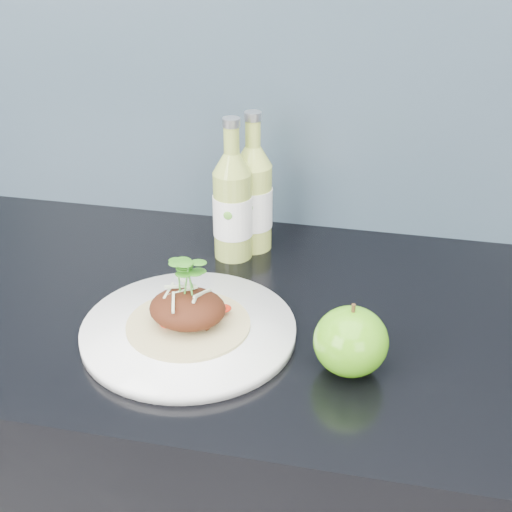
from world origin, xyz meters
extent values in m
cube|color=slate|center=(0.00, 1.99, 1.25)|extent=(4.00, 0.02, 0.70)
cylinder|color=white|center=(-0.06, 1.61, 0.91)|extent=(0.38, 0.38, 0.02)
cylinder|color=tan|center=(-0.06, 1.61, 0.92)|extent=(0.17, 0.17, 0.00)
ellipsoid|color=#4B1F0E|center=(-0.06, 1.61, 0.94)|extent=(0.10, 0.09, 0.05)
ellipsoid|color=#498F0F|center=(0.15, 1.58, 0.94)|extent=(0.11, 0.11, 0.09)
cylinder|color=#472D14|center=(0.15, 1.58, 0.99)|extent=(0.01, 0.00, 0.01)
cylinder|color=#96AA47|center=(-0.06, 1.84, 0.97)|extent=(0.07, 0.07, 0.14)
cone|color=#96AA47|center=(-0.06, 1.84, 1.06)|extent=(0.06, 0.06, 0.03)
cylinder|color=#96AA47|center=(-0.06, 1.84, 1.10)|extent=(0.02, 0.02, 0.04)
cylinder|color=silver|center=(-0.06, 1.84, 1.12)|extent=(0.03, 0.03, 0.01)
cylinder|color=white|center=(-0.06, 1.84, 0.97)|extent=(0.07, 0.07, 0.07)
ellipsoid|color=#59A533|center=(-0.06, 1.81, 0.99)|extent=(0.01, 0.00, 0.01)
cylinder|color=#B2C552|center=(-0.04, 1.88, 0.97)|extent=(0.08, 0.08, 0.14)
cone|color=#B2C552|center=(-0.04, 1.88, 1.06)|extent=(0.06, 0.06, 0.03)
cylinder|color=#B2C552|center=(-0.04, 1.88, 1.10)|extent=(0.02, 0.02, 0.04)
cylinder|color=silver|center=(-0.04, 1.88, 1.12)|extent=(0.03, 0.03, 0.01)
cylinder|color=white|center=(-0.04, 1.88, 0.97)|extent=(0.08, 0.08, 0.07)
ellipsoid|color=#59A533|center=(-0.04, 1.85, 0.99)|extent=(0.01, 0.00, 0.01)
camera|label=1|loc=(0.19, 0.85, 1.46)|focal=50.00mm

